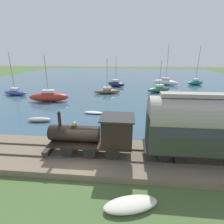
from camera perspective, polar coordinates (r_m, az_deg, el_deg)
The scene contains 15 objects.
ground_plane at distance 12.88m, azimuth -9.12°, elevation -16.83°, with size 200.00×200.00×0.00m, color #476033.
harbor_water at distance 54.23m, azimuth 2.46°, elevation 10.62°, with size 80.00×80.00×0.01m.
rail_embankment at distance 13.40m, azimuth -8.30°, elevation -14.07°, with size 4.81×56.00×0.57m.
steam_locomotive at distance 12.29m, azimuth -4.42°, elevation -6.87°, with size 2.15×6.34×3.04m.
passenger_coach at distance 12.94m, azimuth 29.79°, elevation -3.77°, with size 2.46×8.47×4.53m.
sailboat_navy at distance 42.00m, azimuth 1.31°, elevation 9.23°, with size 4.04×4.94×6.86m.
sailboat_teal at distance 48.96m, azimuth 25.59°, elevation 8.74°, with size 3.44×4.96×9.20m.
sailboat_brown at distance 34.25m, azimuth -1.57°, elevation 6.87°, with size 2.54×5.35×6.59m.
sailboat_white at distance 46.04m, azimuth 17.06°, elevation 9.37°, with size 5.00×6.30×9.79m.
sailboat_red at distance 30.10m, azimuth -19.93°, elevation 4.70°, with size 2.34×6.44×7.18m.
sailboat_green at distance 36.80m, azimuth 15.12°, elevation 7.22°, with size 3.92×5.52×6.11m.
sailboat_blue at distance 37.69m, azimuth -29.04°, elevation 5.69°, with size 2.28×5.12×7.67m.
rowboat_off_pier at distance 22.71m, azimuth -6.11°, elevation -0.19°, with size 0.93×2.47×0.32m.
rowboat_far_out at distance 21.62m, azimuth -22.63°, elevation -2.27°, with size 1.07×2.76×0.51m.
beached_dinghy at distance 9.95m, azimuth 6.11°, elevation -27.78°, with size 1.88×3.00×0.44m.
Camera 1 is at (-10.12, -2.95, 7.39)m, focal length 28.00 mm.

